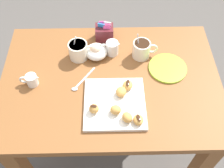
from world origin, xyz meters
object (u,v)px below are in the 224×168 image
(beignet_5, at_px, (127,117))
(beignet_3, at_px, (94,109))
(cream_pitcher_white, at_px, (112,47))
(coffee_mug_cream_right, at_px, (142,49))
(beignet_1, at_px, (138,120))
(chocolate_sauce_pitcher, at_px, (31,80))
(dining_table, at_px, (111,97))
(beignet_2, at_px, (128,85))
(sugar_caddy, at_px, (104,33))
(saucer_lime_left, at_px, (168,68))
(beignet_0, at_px, (116,110))
(coffee_mug_cream_left, at_px, (79,50))
(pastry_plate_square, at_px, (115,103))
(beignet_4, at_px, (121,92))
(ice_cream_bowl, at_px, (96,51))

(beignet_5, bearing_deg, beignet_3, 162.03)
(cream_pitcher_white, bearing_deg, coffee_mug_cream_right, -8.05)
(beignet_1, relative_size, beignet_3, 1.19)
(cream_pitcher_white, distance_m, beignet_3, 0.35)
(beignet_5, bearing_deg, chocolate_sauce_pitcher, 154.00)
(dining_table, height_order, chocolate_sauce_pitcher, chocolate_sauce_pitcher)
(beignet_2, bearing_deg, coffee_mug_cream_right, 68.64)
(sugar_caddy, height_order, beignet_1, sugar_caddy)
(cream_pitcher_white, relative_size, beignet_1, 2.13)
(saucer_lime_left, xyz_separation_m, beignet_0, (-0.26, -0.24, 0.03))
(coffee_mug_cream_left, height_order, beignet_3, coffee_mug_cream_left)
(coffee_mug_cream_right, xyz_separation_m, cream_pitcher_white, (-0.15, 0.02, -0.01))
(sugar_caddy, xyz_separation_m, beignet_5, (0.09, -0.49, -0.01))
(sugar_caddy, distance_m, beignet_5, 0.50)
(pastry_plate_square, xyz_separation_m, beignet_4, (0.03, 0.04, 0.03))
(sugar_caddy, relative_size, saucer_lime_left, 0.59)
(sugar_caddy, relative_size, beignet_3, 2.58)
(ice_cream_bowl, xyz_separation_m, beignet_2, (0.14, -0.21, -0.00))
(pastry_plate_square, xyz_separation_m, coffee_mug_cream_right, (0.14, 0.28, 0.04))
(dining_table, bearing_deg, beignet_4, -64.53)
(sugar_caddy, xyz_separation_m, ice_cream_bowl, (-0.04, -0.12, -0.01))
(beignet_1, relative_size, beignet_2, 0.94)
(coffee_mug_cream_left, bearing_deg, coffee_mug_cream_right, -0.00)
(beignet_0, bearing_deg, beignet_3, 175.78)
(beignet_0, bearing_deg, beignet_2, 65.93)
(coffee_mug_cream_left, distance_m, beignet_5, 0.43)
(saucer_lime_left, relative_size, beignet_4, 3.45)
(ice_cream_bowl, bearing_deg, beignet_5, -70.55)
(beignet_1, bearing_deg, chocolate_sauce_pitcher, 155.22)
(coffee_mug_cream_right, distance_m, ice_cream_bowl, 0.22)
(chocolate_sauce_pitcher, bearing_deg, sugar_caddy, 40.87)
(sugar_caddy, relative_size, beignet_5, 2.22)
(coffee_mug_cream_right, bearing_deg, dining_table, -136.71)
(coffee_mug_cream_left, height_order, beignet_0, coffee_mug_cream_left)
(pastry_plate_square, bearing_deg, beignet_4, 56.29)
(sugar_caddy, bearing_deg, beignet_0, -84.37)
(ice_cream_bowl, distance_m, beignet_1, 0.42)
(pastry_plate_square, height_order, beignet_4, beignet_4)
(dining_table, relative_size, beignet_1, 20.80)
(coffee_mug_cream_left, bearing_deg, beignet_1, -55.51)
(coffee_mug_cream_left, relative_size, beignet_2, 2.53)
(ice_cream_bowl, xyz_separation_m, beignet_4, (0.11, -0.24, -0.00))
(beignet_3, bearing_deg, coffee_mug_cream_right, 55.05)
(chocolate_sauce_pitcher, height_order, beignet_1, chocolate_sauce_pitcher)
(coffee_mug_cream_left, relative_size, beignet_4, 2.51)
(pastry_plate_square, xyz_separation_m, beignet_2, (0.06, 0.08, 0.02))
(chocolate_sauce_pitcher, bearing_deg, beignet_2, -5.46)
(ice_cream_bowl, height_order, beignet_5, ice_cream_bowl)
(beignet_1, bearing_deg, saucer_lime_left, 60.35)
(coffee_mug_cream_right, height_order, beignet_2, coffee_mug_cream_right)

